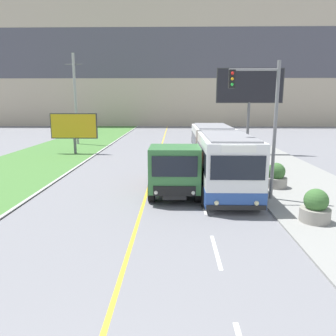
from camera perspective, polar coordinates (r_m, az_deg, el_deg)
The scene contains 11 objects.
apartment_block_background at distance 66.63m, azimuth -0.02°, elevation 18.41°, with size 80.00×8.04×25.23m.
city_bus at distance 19.35m, azimuth 8.70°, elevation 2.22°, with size 2.65×12.34×3.05m.
dump_truck at distance 16.16m, azimuth 1.17°, elevation -0.45°, with size 2.46×6.15×2.57m.
car_distant at distance 34.49m, azimuth 5.75°, elevation 4.90°, with size 1.80×4.30×1.45m.
utility_pole_far at distance 37.33m, azimuth -15.82°, elevation 11.45°, with size 1.80×0.28×9.62m.
traffic_light_mast at distance 15.68m, azimuth 16.12°, elevation 8.97°, with size 2.28×0.32×6.42m.
billboard_large at distance 30.03m, azimuth 14.05°, elevation 13.28°, with size 5.78×0.24×7.45m.
billboard_small at distance 30.44m, azimuth -16.06°, elevation 6.92°, with size 4.14×0.24×3.61m.
planter_round_near at distance 13.86m, azimuth 24.30°, elevation -6.25°, with size 1.14×1.14×1.29m.
planter_round_second at distance 18.57m, azimuth 18.27°, elevation -1.42°, with size 1.20×1.20×1.33m.
planter_round_third at distance 23.43m, azimuth 14.13°, elevation 1.36°, with size 1.09×1.09×1.28m.
Camera 1 is at (1.44, -1.81, 4.64)m, focal length 35.00 mm.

